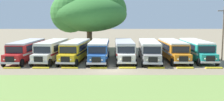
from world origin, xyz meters
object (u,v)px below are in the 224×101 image
at_px(parked_bus_slot_1, 51,49).
at_px(utility_pole, 222,32).
at_px(parked_bus_slot_5, 148,50).
at_px(parked_bus_slot_2, 75,50).
at_px(parked_bus_slot_6, 172,49).
at_px(parked_bus_slot_4, 124,49).
at_px(parked_bus_slot_3, 98,50).
at_px(parked_bus_slot_0, 26,50).
at_px(parked_bus_slot_7, 195,49).
at_px(broad_shade_tree, 88,13).

distance_m(parked_bus_slot_1, utility_pole, 24.52).
height_order(parked_bus_slot_5, utility_pole, utility_pole).
bearing_deg(parked_bus_slot_2, parked_bus_slot_6, 96.96).
height_order(parked_bus_slot_4, parked_bus_slot_5, same).
height_order(parked_bus_slot_6, utility_pole, utility_pole).
bearing_deg(parked_bus_slot_2, utility_pole, 95.74).
height_order(parked_bus_slot_3, parked_bus_slot_6, same).
relative_size(parked_bus_slot_0, utility_pole, 1.42).
distance_m(parked_bus_slot_3, parked_bus_slot_5, 7.09).
distance_m(parked_bus_slot_1, parked_bus_slot_7, 20.82).
bearing_deg(parked_bus_slot_5, broad_shade_tree, -139.28).
distance_m(parked_bus_slot_3, parked_bus_slot_7, 14.07).
xyz_separation_m(broad_shade_tree, utility_pole, (20.01, -11.92, -2.79)).
relative_size(parked_bus_slot_7, utility_pole, 1.42).
bearing_deg(parked_bus_slot_0, parked_bus_slot_6, 93.87).
bearing_deg(parked_bus_slot_2, parked_bus_slot_4, 97.32).
bearing_deg(broad_shade_tree, parked_bus_slot_5, -52.32).
relative_size(parked_bus_slot_0, parked_bus_slot_4, 1.01).
relative_size(parked_bus_slot_1, utility_pole, 1.43).
bearing_deg(utility_pole, parked_bus_slot_1, -179.99).
height_order(parked_bus_slot_7, utility_pole, utility_pole).
xyz_separation_m(parked_bus_slot_7, broad_shade_tree, (-16.44, 11.43, 5.30)).
distance_m(parked_bus_slot_3, broad_shade_tree, 13.66).
distance_m(parked_bus_slot_0, parked_bus_slot_1, 3.64).
height_order(parked_bus_slot_2, parked_bus_slot_3, same).
bearing_deg(parked_bus_slot_5, utility_pole, 95.01).
height_order(parked_bus_slot_1, parked_bus_slot_2, same).
bearing_deg(parked_bus_slot_2, broad_shade_tree, -179.28).
bearing_deg(parked_bus_slot_5, parked_bus_slot_1, -88.42).
bearing_deg(broad_shade_tree, parked_bus_slot_0, -123.61).
bearing_deg(utility_pole, broad_shade_tree, 149.22).
xyz_separation_m(parked_bus_slot_1, parked_bus_slot_4, (10.37, 0.10, 0.00)).
bearing_deg(parked_bus_slot_1, utility_pole, 94.60).
xyz_separation_m(parked_bus_slot_5, broad_shade_tree, (-9.49, 12.28, 5.30)).
relative_size(parked_bus_slot_5, utility_pole, 1.42).
xyz_separation_m(parked_bus_slot_5, parked_bus_slot_6, (3.50, 0.61, 0.00)).
distance_m(parked_bus_slot_4, parked_bus_slot_7, 10.45).
relative_size(parked_bus_slot_1, parked_bus_slot_3, 1.01).
distance_m(parked_bus_slot_5, parked_bus_slot_6, 3.55).
distance_m(parked_bus_slot_2, parked_bus_slot_3, 3.38).
bearing_deg(parked_bus_slot_6, parked_bus_slot_7, 93.39).
bearing_deg(parked_bus_slot_3, parked_bus_slot_7, 94.77).
xyz_separation_m(parked_bus_slot_2, parked_bus_slot_3, (3.37, -0.30, 0.00)).
relative_size(parked_bus_slot_4, utility_pole, 1.41).
distance_m(parked_bus_slot_0, parked_bus_slot_2, 7.03).
distance_m(broad_shade_tree, utility_pole, 23.46).
bearing_deg(parked_bus_slot_7, parked_bus_slot_6, -86.20).
xyz_separation_m(parked_bus_slot_7, utility_pole, (3.58, -0.50, 2.50)).
relative_size(parked_bus_slot_0, parked_bus_slot_5, 1.00).
bearing_deg(parked_bus_slot_4, parked_bus_slot_6, 91.06).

